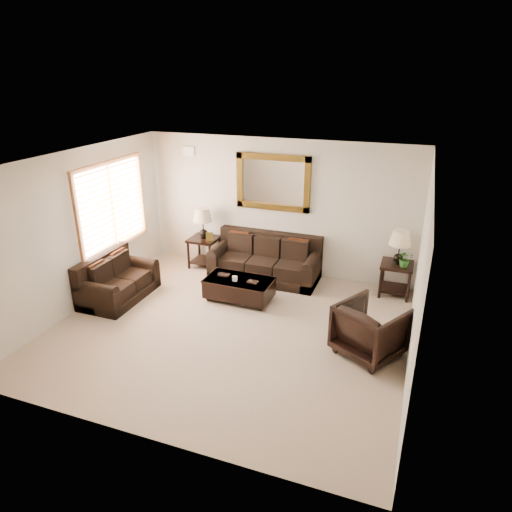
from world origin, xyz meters
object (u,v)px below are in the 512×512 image
at_px(sofa, 266,262).
at_px(coffee_table, 239,287).
at_px(end_table_left, 203,229).
at_px(end_table_right, 399,253).
at_px(armchair, 371,328).
at_px(loveseat, 116,283).

height_order(sofa, coffee_table, sofa).
height_order(end_table_left, end_table_right, end_table_left).
xyz_separation_m(end_table_right, armchair, (-0.20, -2.11, -0.38)).
distance_m(sofa, loveseat, 2.88).
bearing_deg(armchair, end_table_left, 0.32).
bearing_deg(end_table_left, armchair, -29.65).
distance_m(loveseat, end_table_left, 2.13).
relative_size(loveseat, armchair, 1.64).
xyz_separation_m(end_table_left, coffee_table, (1.27, -1.18, -0.57)).
height_order(loveseat, end_table_right, end_table_right).
distance_m(end_table_right, coffee_table, 2.93).
xyz_separation_m(loveseat, end_table_right, (4.76, 1.87, 0.52)).
bearing_deg(sofa, end_table_left, 176.30).
relative_size(end_table_right, armchair, 1.43).
relative_size(loveseat, coffee_table, 1.18).
distance_m(end_table_left, coffee_table, 1.83).
bearing_deg(end_table_left, end_table_right, 0.06).
relative_size(end_table_left, end_table_right, 1.01).
xyz_separation_m(loveseat, coffee_table, (2.13, 0.68, -0.04)).
bearing_deg(coffee_table, loveseat, -160.77).
distance_m(end_table_left, armchair, 4.27).
distance_m(sofa, end_table_left, 1.49).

